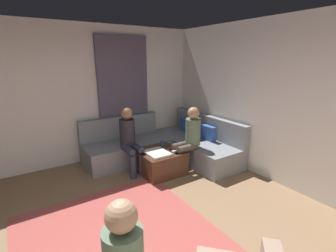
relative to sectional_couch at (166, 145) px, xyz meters
The scene contains 11 objects.
wall_back 2.57m from the sectional_couch, 27.05° to the left, with size 6.00×0.12×2.70m, color silver.
wall_left 2.33m from the sectional_couch, 114.60° to the right, with size 0.12×6.00×2.70m, color silver.
curtain_panel 1.36m from the sectional_couch, 142.74° to the right, with size 0.06×1.10×2.50m, color #595166.
area_rug 2.60m from the sectional_couch, 43.39° to the right, with size 2.60×2.20×0.01m, color #AD4C47.
sectional_couch is the anchor object (origin of this frame).
ottoman 0.68m from the sectional_couch, 42.23° to the right, with size 0.76×0.76×0.42m, color #4C2D1E.
folded_blanket 0.85m from the sectional_couch, 43.71° to the right, with size 0.44×0.36×0.04m, color white.
coffee_mug 0.44m from the sectional_couch, 44.33° to the right, with size 0.08×0.08×0.10m, color #334C72.
game_remote 0.74m from the sectional_couch, 19.12° to the right, with size 0.05×0.15×0.02m, color white.
person_on_couch_back 0.79m from the sectional_couch, ahead, with size 0.30×0.60×1.20m.
person_on_couch_side 0.98m from the sectional_couch, 80.55° to the right, with size 0.60×0.30×1.20m.
Camera 1 is at (1.97, -0.72, 2.05)m, focal length 25.95 mm.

